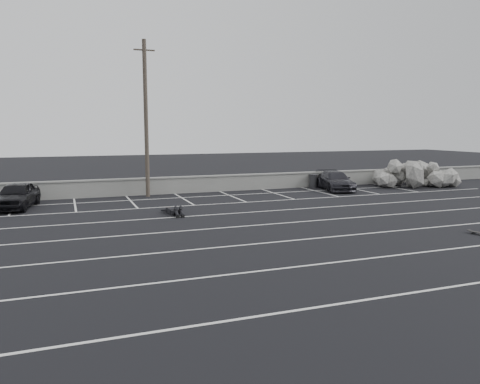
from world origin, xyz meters
name	(u,v)px	position (x,y,z in m)	size (l,w,h in m)	color
ground	(310,239)	(0.00, 0.00, 0.00)	(120.00, 120.00, 0.00)	black
seawall	(204,184)	(0.00, 14.00, 0.55)	(50.00, 0.45, 1.06)	gray
stall_lines	(262,218)	(-0.08, 4.41, 0.00)	(36.00, 20.05, 0.01)	silver
car_left	(17,195)	(-10.80, 11.27, 0.68)	(1.60, 3.99, 1.36)	black
car_right	(335,181)	(8.50, 11.86, 0.62)	(1.74, 4.28, 1.24)	black
utility_pole	(146,119)	(-3.78, 13.20, 4.67)	(1.23, 0.25, 9.22)	#4C4238
trash_bin	(313,181)	(7.76, 13.54, 0.47)	(0.75, 0.75, 0.92)	#28282B
riprap_pile	(412,177)	(14.87, 11.84, 0.67)	(5.99, 4.24, 1.60)	#A5A29B
person	(173,208)	(-3.63, 7.04, 0.25)	(1.16, 2.56, 0.50)	black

